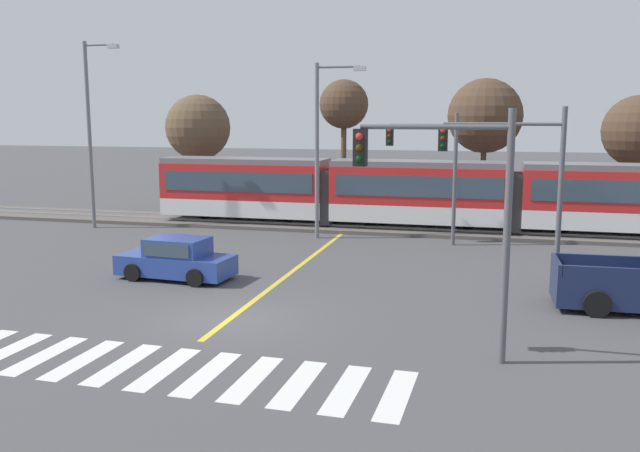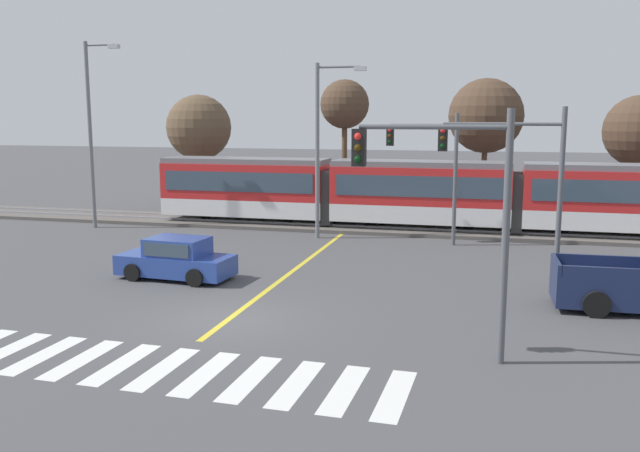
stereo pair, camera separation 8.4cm
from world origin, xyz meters
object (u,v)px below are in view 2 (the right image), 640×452
light_rail_tram (421,192)px  traffic_light_far_right (432,160)px  traffic_light_near_right (452,196)px  bare_tree_far_west (199,128)px  bare_tree_east (486,116)px  street_lamp_centre (322,139)px  bare_tree_west (345,106)px  bare_tree_far_east (640,131)px  sedan_crossing (176,260)px  street_lamp_west (92,125)px  traffic_light_mid_right (518,170)px

light_rail_tram → traffic_light_far_right: bearing=-76.3°
traffic_light_near_right → bare_tree_far_west: bearing=126.5°
traffic_light_far_right → bare_tree_east: bare_tree_east is taller
street_lamp_centre → bare_tree_east: size_ratio=1.04×
traffic_light_near_right → bare_tree_far_west: (-16.96, 22.95, 1.16)m
light_rail_tram → bare_tree_far_west: (-14.24, 4.43, 3.11)m
traffic_light_far_right → street_lamp_centre: street_lamp_centre is taller
bare_tree_west → bare_tree_far_east: 16.36m
light_rail_tram → traffic_light_near_right: bearing=-81.6°
traffic_light_near_right → street_lamp_centre: bearing=114.9°
bare_tree_far_west → traffic_light_far_right: bearing=-27.7°
sedan_crossing → traffic_light_far_right: 12.76m
street_lamp_west → traffic_light_mid_right: bearing=-18.7°
bare_tree_west → bare_tree_far_east: size_ratio=1.14×
bare_tree_west → bare_tree_far_west: bearing=180.0°
sedan_crossing → street_lamp_west: street_lamp_west is taller
bare_tree_far_west → bare_tree_far_east: 25.51m
traffic_light_far_right → traffic_light_near_right: size_ratio=0.99×
traffic_light_near_right → bare_tree_far_east: bearing=70.9°
traffic_light_far_right → street_lamp_west: (-17.56, 0.25, 1.50)m
street_lamp_west → bare_tree_east: (19.71, 9.23, 0.47)m
street_lamp_west → bare_tree_far_east: 29.43m
street_lamp_centre → bare_tree_east: street_lamp_centre is taller
bare_tree_far_west → light_rail_tram: bearing=-17.3°
traffic_light_near_right → street_lamp_centre: (-7.09, 15.23, 0.77)m
traffic_light_far_right → light_rail_tram: bearing=103.7°
light_rail_tram → sedan_crossing: light_rail_tram is taller
traffic_light_mid_right → bare_tree_far_west: bare_tree_far_west is taller
light_rail_tram → traffic_light_far_right: (0.85, -3.49, 1.84)m
traffic_light_far_right → traffic_light_near_right: 15.15m
sedan_crossing → traffic_light_far_right: size_ratio=0.72×
sedan_crossing → traffic_light_mid_right: (11.86, 2.24, 3.35)m
street_lamp_centre → bare_tree_far_west: bearing=142.0°
traffic_light_near_right → bare_tree_west: size_ratio=0.76×
light_rail_tram → traffic_light_mid_right: (4.42, -10.41, 2.00)m
light_rail_tram → traffic_light_near_right: traffic_light_near_right is taller
traffic_light_mid_right → bare_tree_far_west: 23.86m
sedan_crossing → street_lamp_centre: (3.08, 9.36, 4.06)m
street_lamp_west → bare_tree_east: 21.77m
traffic_light_mid_right → traffic_light_far_right: size_ratio=1.03×
traffic_light_far_right → street_lamp_centre: size_ratio=0.72×
street_lamp_centre → bare_tree_far_west: size_ratio=1.16×
traffic_light_mid_right → bare_tree_far_east: bearing=67.5°
traffic_light_mid_right → traffic_light_far_right: bearing=117.3°
bare_tree_west → bare_tree_far_east: bare_tree_west is taller
street_lamp_west → traffic_light_near_right: bearing=-38.2°
traffic_light_far_right → traffic_light_near_right: (1.88, -15.03, 0.11)m
sedan_crossing → bare_tree_west: 18.18m
bare_tree_far_east → bare_tree_east: bearing=-180.0°
street_lamp_west → bare_tree_far_west: 8.06m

